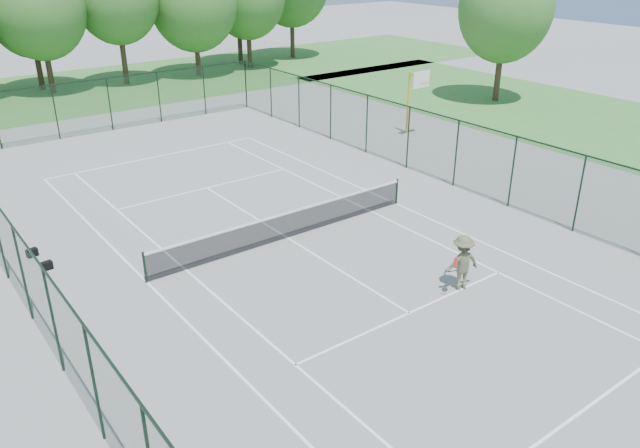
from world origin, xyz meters
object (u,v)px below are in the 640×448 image
(basketball_goal, at_px, (415,90))
(tennis_player, at_px, (462,262))
(sports_bag_a, at_px, (47,266))
(tennis_net, at_px, (287,224))

(basketball_goal, xyz_separation_m, tennis_player, (-10.86, -13.10, -1.66))
(sports_bag_a, bearing_deg, tennis_player, -50.03)
(basketball_goal, bearing_deg, tennis_net, -152.68)
(tennis_net, relative_size, basketball_goal, 3.04)
(basketball_goal, bearing_deg, tennis_player, -129.66)
(basketball_goal, bearing_deg, sports_bag_a, -169.29)
(sports_bag_a, bearing_deg, basketball_goal, 2.72)
(tennis_net, relative_size, sports_bag_a, 30.96)
(basketball_goal, height_order, sports_bag_a, basketball_goal)
(basketball_goal, xyz_separation_m, sports_bag_a, (-20.99, -3.97, -2.43))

